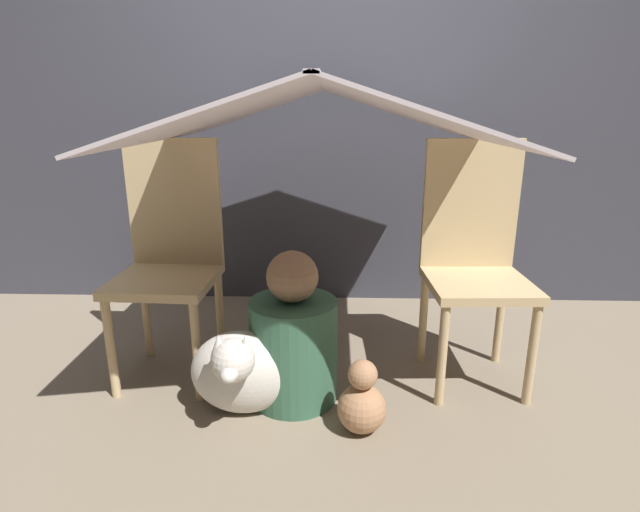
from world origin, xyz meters
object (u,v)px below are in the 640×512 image
at_px(chair_right, 474,255).
at_px(dog, 241,371).
at_px(chair_left, 170,252).
at_px(person_front, 293,341).

bearing_deg(chair_right, dog, -161.52).
distance_m(chair_left, chair_right, 1.28).
height_order(chair_left, chair_right, same).
bearing_deg(dog, chair_right, 20.94).
bearing_deg(person_front, chair_right, 17.55).
xyz_separation_m(chair_right, person_front, (-0.74, -0.23, -0.29)).
distance_m(person_front, dog, 0.23).
bearing_deg(person_front, dog, -147.18).
relative_size(person_front, dog, 1.57).
xyz_separation_m(chair_left, dog, (0.35, -0.36, -0.36)).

